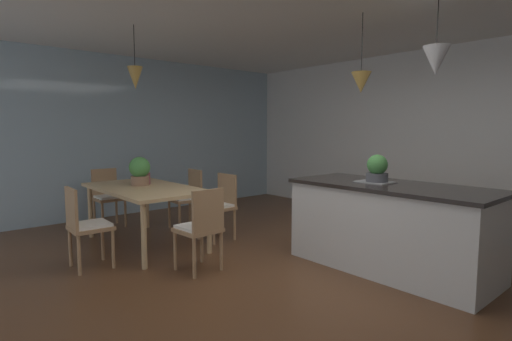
{
  "coord_description": "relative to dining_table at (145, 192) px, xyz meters",
  "views": [
    {
      "loc": [
        2.56,
        -2.84,
        1.46
      ],
      "look_at": [
        -1.06,
        0.3,
        0.96
      ],
      "focal_mm": 27.72,
      "sensor_mm": 36.0,
      "label": 1
    }
  ],
  "objects": [
    {
      "name": "ground_plane",
      "position": [
        2.08,
        0.67,
        -0.7
      ],
      "size": [
        10.0,
        8.4,
        0.04
      ],
      "primitive_type": "cube",
      "color": "brown"
    },
    {
      "name": "wall_back_kitchen",
      "position": [
        2.08,
        3.93,
        0.67
      ],
      "size": [
        10.0,
        0.12,
        2.7
      ],
      "primitive_type": "cube",
      "color": "white",
      "rests_on": "ground_plane"
    },
    {
      "name": "window_wall_left_glazing",
      "position": [
        -1.98,
        0.67,
        0.67
      ],
      "size": [
        0.06,
        8.4,
        2.7
      ],
      "primitive_type": "cube",
      "color": "#9EB7C6",
      "rests_on": "ground_plane"
    },
    {
      "name": "dining_table",
      "position": [
        0.0,
        0.0,
        0.0
      ],
      "size": [
        1.8,
        0.98,
        0.74
      ],
      "color": "tan",
      "rests_on": "ground_plane"
    },
    {
      "name": "chair_far_left",
      "position": [
        -0.4,
        0.86,
        -0.2
      ],
      "size": [
        0.43,
        0.43,
        0.87
      ],
      "color": "#A87F56",
      "rests_on": "ground_plane"
    },
    {
      "name": "chair_window_end",
      "position": [
        -1.27,
        -0.0,
        -0.2
      ],
      "size": [
        0.4,
        0.4,
        0.87
      ],
      "color": "#A87F56",
      "rests_on": "ground_plane"
    },
    {
      "name": "chair_far_right",
      "position": [
        0.4,
        0.86,
        -0.2
      ],
      "size": [
        0.41,
        0.41,
        0.87
      ],
      "color": "#A87F56",
      "rests_on": "ground_plane"
    },
    {
      "name": "chair_near_right",
      "position": [
        0.4,
        -0.86,
        -0.2
      ],
      "size": [
        0.41,
        0.41,
        0.87
      ],
      "color": "#A87F56",
      "rests_on": "ground_plane"
    },
    {
      "name": "chair_kitchen_end",
      "position": [
        1.27,
        0.0,
        -0.2
      ],
      "size": [
        0.42,
        0.42,
        0.87
      ],
      "color": "#A87F56",
      "rests_on": "ground_plane"
    },
    {
      "name": "kitchen_island",
      "position": [
        2.51,
        1.53,
        -0.22
      ],
      "size": [
        2.07,
        0.92,
        0.91
      ],
      "color": "silver",
      "rests_on": "ground_plane"
    },
    {
      "name": "pendant_over_table",
      "position": [
        0.04,
        -0.1,
        1.4
      ],
      "size": [
        0.18,
        0.18,
        0.75
      ],
      "color": "black"
    },
    {
      "name": "pendant_over_island_main",
      "position": [
        2.11,
        1.53,
        1.29
      ],
      "size": [
        0.21,
        0.21,
        0.84
      ],
      "color": "black"
    },
    {
      "name": "pendant_over_island_aux",
      "position": [
        2.91,
        1.53,
        1.42
      ],
      "size": [
        0.24,
        0.24,
        0.73
      ],
      "color": "black"
    },
    {
      "name": "potted_plant_on_island",
      "position": [
        2.34,
        1.53,
        0.37
      ],
      "size": [
        0.23,
        0.23,
        0.3
      ],
      "color": "#4C4C51",
      "rests_on": "kitchen_island"
    },
    {
      "name": "potted_plant_on_table",
      "position": [
        -0.19,
        0.02,
        0.26
      ],
      "size": [
        0.27,
        0.27,
        0.37
      ],
      "color": "#8C664C",
      "rests_on": "dining_table"
    },
    {
      "name": "vase_on_dining_table",
      "position": [
        -0.24,
        0.14,
        0.14
      ],
      "size": [
        0.11,
        0.11,
        0.15
      ],
      "color": "#994C51",
      "rests_on": "dining_table"
    }
  ]
}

